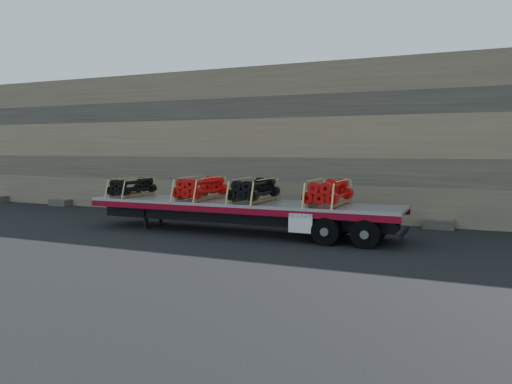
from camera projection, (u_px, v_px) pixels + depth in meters
ground at (230, 235)px, 18.51m from camera, size 120.00×120.00×0.00m
rock_wall at (290, 142)px, 24.13m from camera, size 44.00×3.00×7.00m
trailer at (240, 217)px, 18.93m from camera, size 12.22×2.38×1.22m
bundle_front at (132, 187)px, 20.84m from camera, size 1.02×2.03×0.72m
bundle_midfront at (201, 189)px, 19.51m from camera, size 1.19×2.37×0.84m
bundle_midrear at (254, 191)px, 18.60m from camera, size 1.18×2.35×0.83m
bundle_rear at (329, 193)px, 17.45m from camera, size 1.21×2.42×0.86m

